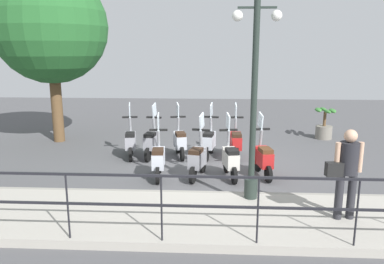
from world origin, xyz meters
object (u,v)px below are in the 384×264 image
object	(u,v)px
pedestrian_with_bag	(347,168)
scooter_near_0	(263,158)
scooter_far_3	(152,141)
scooter_far_4	(130,141)
scooter_near_2	(198,159)
scooter_far_1	(209,141)
tree_large	(51,27)
lamp_post_near	(254,111)
scooter_far_2	(180,141)
potted_palm	(324,126)
scooter_far_0	(236,141)
scooter_near_3	(158,159)
scooter_near_1	(230,159)

from	to	relation	value
pedestrian_with_bag	scooter_near_0	world-z (taller)	pedestrian_with_bag
scooter_far_3	scooter_far_4	size ratio (longest dim) A/B	1.00
scooter_far_4	scooter_near_2	bearing A→B (deg)	-140.23
scooter_near_0	scooter_far_3	world-z (taller)	same
scooter_far_3	scooter_far_4	world-z (taller)	same
scooter_far_1	scooter_far_4	world-z (taller)	same
tree_large	scooter_far_1	distance (m)	6.26
lamp_post_near	scooter_near_2	world-z (taller)	lamp_post_near
scooter_far_2	scooter_far_1	bearing A→B (deg)	-102.34
pedestrian_with_bag	scooter_far_3	bearing A→B (deg)	38.44
potted_palm	scooter_far_3	bearing A→B (deg)	115.48
tree_large	scooter_near_0	size ratio (longest dim) A/B	3.60
tree_large	scooter_far_1	bearing A→B (deg)	-108.17
scooter_far_1	scooter_far_2	distance (m)	0.85
tree_large	scooter_far_4	xyz separation A→B (m)	(-1.82, -2.84, -3.24)
lamp_post_near	potted_palm	xyz separation A→B (m)	(5.84, -3.10, -1.46)
pedestrian_with_bag	lamp_post_near	bearing A→B (deg)	53.98
scooter_far_3	tree_large	bearing A→B (deg)	69.96
pedestrian_with_bag	scooter_near_2	distance (m)	3.61
scooter_far_2	scooter_far_3	world-z (taller)	same
scooter_near_0	scooter_far_1	world-z (taller)	same
tree_large	scooter_far_1	size ratio (longest dim) A/B	3.60
lamp_post_near	scooter_near_0	bearing A→B (deg)	-15.36
potted_palm	scooter_near_2	world-z (taller)	scooter_near_2
lamp_post_near	scooter_near_2	distance (m)	2.38
pedestrian_with_bag	tree_large	distance (m)	9.84
lamp_post_near	scooter_far_2	size ratio (longest dim) A/B	2.59
scooter_far_0	scooter_far_4	world-z (taller)	same
pedestrian_with_bag	scooter_near_3	world-z (taller)	pedestrian_with_bag
lamp_post_near	scooter_far_3	size ratio (longest dim) A/B	2.59
scooter_near_1	scooter_near_3	world-z (taller)	same
scooter_near_0	scooter_far_0	xyz separation A→B (m)	(1.60, 0.56, 0.00)
tree_large	scooter_far_2	size ratio (longest dim) A/B	3.60
scooter_near_3	scooter_far_0	bearing A→B (deg)	-52.07
scooter_far_1	scooter_far_4	bearing A→B (deg)	102.68
scooter_near_1	scooter_near_2	bearing A→B (deg)	81.48
tree_large	scooter_near_1	distance (m)	7.33
scooter_near_0	scooter_far_2	world-z (taller)	same
scooter_far_1	pedestrian_with_bag	bearing A→B (deg)	-141.60
tree_large	scooter_far_4	distance (m)	4.68
scooter_near_1	scooter_far_2	distance (m)	2.21
scooter_near_3	scooter_far_2	size ratio (longest dim) A/B	1.00
scooter_far_4	tree_large	bearing A→B (deg)	46.71
scooter_far_2	scooter_far_4	distance (m)	1.41
scooter_near_3	scooter_far_0	distance (m)	2.68
scooter_near_3	scooter_near_1	bearing A→B (deg)	-92.05
scooter_near_3	scooter_far_0	size ratio (longest dim) A/B	1.00
scooter_near_0	scooter_far_0	world-z (taller)	same
scooter_far_3	scooter_near_0	bearing A→B (deg)	-108.77
pedestrian_with_bag	scooter_far_0	distance (m)	4.51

